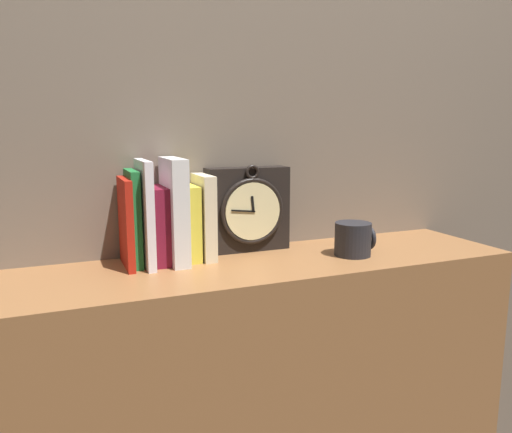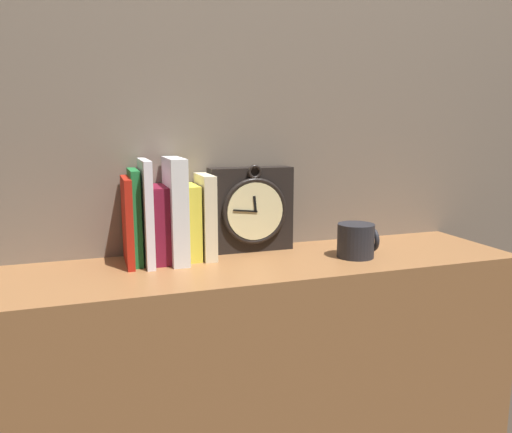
% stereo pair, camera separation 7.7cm
% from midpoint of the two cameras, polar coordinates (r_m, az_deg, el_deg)
% --- Properties ---
extents(wall_back, '(6.00, 0.05, 2.60)m').
position_cam_midpoint_polar(wall_back, '(1.38, -4.81, 12.38)').
color(wall_back, '#756656').
rests_on(wall_back, ground_plane).
extents(bookshelf, '(1.35, 0.34, 0.92)m').
position_cam_midpoint_polar(bookshelf, '(1.43, -1.69, -23.31)').
color(bookshelf, '#936038').
rests_on(bookshelf, ground_plane).
extents(clock, '(0.22, 0.07, 0.23)m').
position_cam_midpoint_polar(clock, '(1.33, -2.57, 0.82)').
color(clock, black).
rests_on(clock, bookshelf).
extents(book_slot0_red, '(0.02, 0.15, 0.21)m').
position_cam_midpoint_polar(book_slot0_red, '(1.23, -16.41, -0.73)').
color(book_slot0_red, '#B31F12').
rests_on(book_slot0_red, bookshelf).
extents(book_slot1_green, '(0.02, 0.13, 0.23)m').
position_cam_midpoint_polar(book_slot1_green, '(1.24, -15.60, -0.18)').
color(book_slot1_green, '#207436').
rests_on(book_slot1_green, bookshelf).
extents(book_slot2_white, '(0.02, 0.16, 0.25)m').
position_cam_midpoint_polar(book_slot2_white, '(1.22, -14.36, 0.34)').
color(book_slot2_white, white).
rests_on(book_slot2_white, bookshelf).
extents(book_slot3_maroon, '(0.04, 0.13, 0.19)m').
position_cam_midpoint_polar(book_slot3_maroon, '(1.25, -12.94, -0.96)').
color(book_slot3_maroon, maroon).
rests_on(book_slot3_maroon, bookshelf).
extents(book_slot4_white, '(0.04, 0.15, 0.26)m').
position_cam_midpoint_polar(book_slot4_white, '(1.24, -11.10, 0.63)').
color(book_slot4_white, silver).
rests_on(book_slot4_white, bookshelf).
extents(book_slot5_yellow, '(0.03, 0.12, 0.19)m').
position_cam_midpoint_polar(book_slot5_yellow, '(1.27, -9.41, -0.67)').
color(book_slot5_yellow, yellow).
rests_on(book_slot5_yellow, bookshelf).
extents(book_slot6_cream, '(0.03, 0.13, 0.21)m').
position_cam_midpoint_polar(book_slot6_cream, '(1.27, -7.73, -0.04)').
color(book_slot6_cream, beige).
rests_on(book_slot6_cream, bookshelf).
extents(mug, '(0.10, 0.09, 0.09)m').
position_cam_midpoint_polar(mug, '(1.31, 9.46, -2.57)').
color(mug, '#232328').
rests_on(mug, bookshelf).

